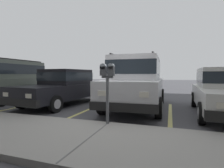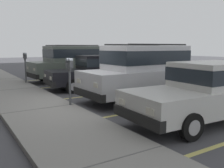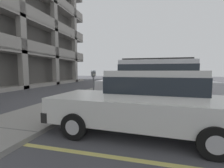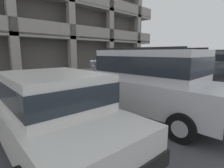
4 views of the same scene
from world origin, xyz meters
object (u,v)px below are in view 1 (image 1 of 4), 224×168
at_px(silver_suv, 137,80).
at_px(dark_hatchback, 64,86).
at_px(blue_coupe, 12,79).
at_px(parking_meter_near, 107,79).

bearing_deg(silver_suv, dark_hatchback, 2.55).
height_order(silver_suv, blue_coupe, same).
xyz_separation_m(silver_suv, blue_coupe, (6.29, 0.13, 0.00)).
height_order(silver_suv, parking_meter_near, silver_suv).
height_order(dark_hatchback, parking_meter_near, parking_meter_near).
bearing_deg(blue_coupe, parking_meter_near, 153.52).
bearing_deg(parking_meter_near, blue_coupe, -24.02).
distance_m(dark_hatchback, blue_coupe, 3.10).
height_order(blue_coupe, parking_meter_near, blue_coupe).
xyz_separation_m(silver_suv, parking_meter_near, (0.20, 2.85, 0.13)).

